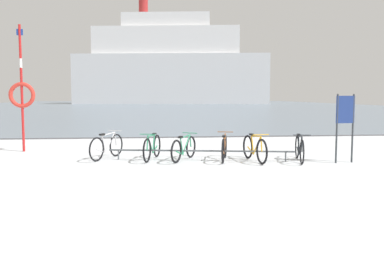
% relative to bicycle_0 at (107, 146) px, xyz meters
% --- Properties ---
extents(ground, '(80.00, 132.00, 0.08)m').
position_rel_bicycle_0_xyz_m(ground, '(3.05, 49.52, -0.40)').
color(ground, silver).
extents(bike_rack, '(5.25, 0.91, 0.31)m').
position_rel_bicycle_0_xyz_m(bike_rack, '(2.71, -0.58, -0.09)').
color(bike_rack, '#4C5156').
rests_on(bike_rack, ground).
extents(bicycle_0, '(0.81, 1.51, 0.81)m').
position_rel_bicycle_0_xyz_m(bicycle_0, '(0.00, 0.00, 0.00)').
color(bicycle_0, black).
rests_on(bicycle_0, ground).
extents(bicycle_1, '(0.60, 1.62, 0.79)m').
position_rel_bicycle_0_xyz_m(bicycle_1, '(1.32, -0.29, -0.01)').
color(bicycle_1, black).
rests_on(bicycle_1, ground).
extents(bicycle_2, '(0.84, 1.49, 0.76)m').
position_rel_bicycle_0_xyz_m(bicycle_2, '(2.23, -0.49, -0.02)').
color(bicycle_2, black).
rests_on(bicycle_2, ground).
extents(bicycle_3, '(0.55, 1.62, 0.79)m').
position_rel_bicycle_0_xyz_m(bicycle_3, '(3.38, -0.62, -0.01)').
color(bicycle_3, black).
rests_on(bicycle_3, ground).
extents(bicycle_4, '(0.46, 1.68, 0.81)m').
position_rel_bicycle_0_xyz_m(bicycle_4, '(4.20, -0.83, -0.00)').
color(bicycle_4, black).
rests_on(bicycle_4, ground).
extents(bicycle_5, '(0.54, 1.65, 0.80)m').
position_rel_bicycle_0_xyz_m(bicycle_5, '(5.46, -0.97, -0.00)').
color(bicycle_5, black).
rests_on(bicycle_5, ground).
extents(info_sign, '(0.55, 0.12, 1.90)m').
position_rel_bicycle_0_xyz_m(info_sign, '(6.60, -1.30, 0.92)').
color(info_sign, '#33383D').
rests_on(info_sign, ground).
extents(rescue_post, '(0.85, 0.13, 4.15)m').
position_rel_bicycle_0_xyz_m(rescue_post, '(-2.94, 1.78, 1.59)').
color(rescue_post, red).
rests_on(rescue_post, ground).
extents(ferry_ship, '(43.18, 16.83, 24.34)m').
position_rel_bicycle_0_xyz_m(ferry_ship, '(4.89, 75.97, 7.80)').
color(ferry_ship, silver).
rests_on(ferry_ship, ground).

